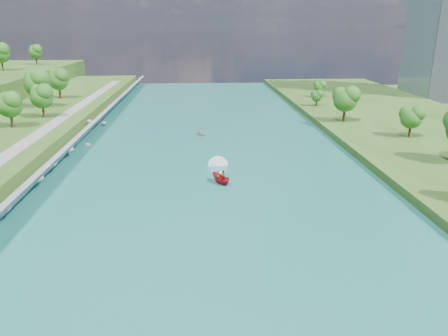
{
  "coord_description": "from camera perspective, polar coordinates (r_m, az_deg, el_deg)",
  "views": [
    {
      "loc": [
        -1.56,
        -50.7,
        23.38
      ],
      "look_at": [
        2.31,
        13.46,
        2.5
      ],
      "focal_mm": 35.0,
      "sensor_mm": 36.0,
      "label": 1
    }
  ],
  "objects": [
    {
      "name": "riverside_path",
      "position": [
        79.69,
        -26.18,
        1.7
      ],
      "size": [
        3.0,
        200.0,
        0.1
      ],
      "primitive_type": "cube",
      "color": "gray",
      "rests_on": "berm_west"
    },
    {
      "name": "ground",
      "position": [
        55.86,
        -1.55,
        -6.76
      ],
      "size": [
        260.0,
        260.0,
        0.0
      ],
      "primitive_type": "plane",
      "color": "#2D5119",
      "rests_on": "ground"
    },
    {
      "name": "riprap_bank",
      "position": [
        76.74,
        -21.73,
        0.34
      ],
      "size": [
        3.86,
        236.0,
        4.07
      ],
      "color": "slate",
      "rests_on": "ground"
    },
    {
      "name": "raft",
      "position": [
        98.69,
        -3.04,
        4.56
      ],
      "size": [
        2.89,
        3.42,
        1.73
      ],
      "rotation": [
        0.0,
        0.0,
        0.32
      ],
      "color": "#95979D",
      "rests_on": "river_water"
    },
    {
      "name": "river_water",
      "position": [
        74.47,
        -2.08,
        -0.27
      ],
      "size": [
        55.0,
        240.0,
        0.1
      ],
      "primitive_type": "cube",
      "color": "#195D5F",
      "rests_on": "ground"
    },
    {
      "name": "motorboat",
      "position": [
        69.36,
        -0.51,
        -1.03
      ],
      "size": [
        3.6,
        18.93,
        2.09
      ],
      "rotation": [
        0.0,
        0.0,
        3.67
      ],
      "color": "#B10E1B",
      "rests_on": "river_water"
    }
  ]
}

